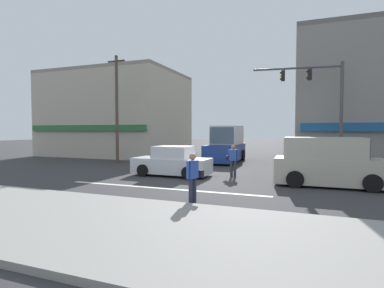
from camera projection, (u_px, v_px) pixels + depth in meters
name	position (u px, v px, depth m)	size (l,w,h in m)	color
ground_plane	(192.00, 176.00, 15.73)	(120.00, 120.00, 0.00)	#333335
lane_marking_stripe	(162.00, 188.00, 12.46)	(9.00, 0.24, 0.01)	silver
sidewalk_curb	(76.00, 220.00, 7.79)	(40.00, 5.00, 0.16)	gray
building_left_block	(117.00, 115.00, 29.56)	(12.31, 9.29, 7.89)	#B7AD99
utility_pole_near_left	(117.00, 108.00, 21.96)	(1.40, 0.22, 7.86)	brown
utility_pole_far_right	(329.00, 111.00, 19.92)	(1.40, 0.22, 7.14)	brown
traffic_light_mast	(323.00, 99.00, 16.74)	(4.86, 0.71, 6.20)	#47474C
sedan_parked_curbside	(172.00, 162.00, 15.94)	(4.12, 1.91, 1.58)	silver
box_truck_waiting_far	(226.00, 145.00, 22.92)	(2.27, 5.62, 2.75)	navy
van_crossing_leftbound	(328.00, 163.00, 12.95)	(4.63, 2.09, 2.11)	#B7B29E
pedestrian_foreground_with_bag	(193.00, 175.00, 9.76)	(0.46, 0.66, 1.67)	#232838
pedestrian_mid_crossing	(233.00, 159.00, 15.39)	(0.67, 0.31, 1.67)	#333338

